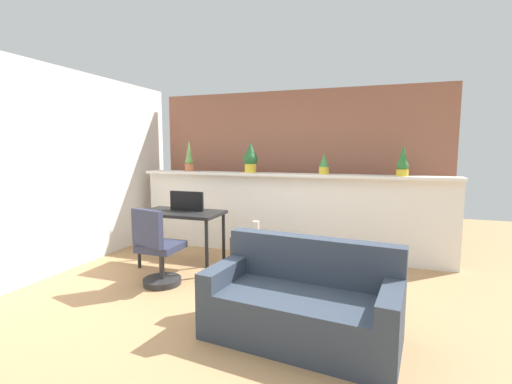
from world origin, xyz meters
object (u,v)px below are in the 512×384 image
Objects in this scene: potted_plant_1 at (250,158)px; desk at (181,218)px; potted_plant_0 at (189,158)px; office_chair at (157,253)px; potted_plant_3 at (403,163)px; couch at (303,304)px; side_cube_shelf at (251,255)px; potted_plant_2 at (324,164)px; vase_on_shelf at (256,228)px; tv_monitor at (187,201)px.

desk is at bearing -122.52° from potted_plant_1.
potted_plant_0 reaches higher than office_chair.
potted_plant_3 is 0.25× the size of couch.
couch is at bearing -60.23° from potted_plant_1.
potted_plant_0 is 2.08m from side_cube_shelf.
office_chair is at bearing 162.44° from couch.
potted_plant_2 is 2.54m from office_chair.
side_cube_shelf is (0.36, -0.97, -1.19)m from potted_plant_1.
couch is (1.81, -0.57, -0.11)m from office_chair.
potted_plant_3 is 3.01m from desk.
potted_plant_1 is 2.85m from couch.
desk reaches higher than side_cube_shelf.
potted_plant_1 reaches higher than vase_on_shelf.
potted_plant_1 reaches higher than tv_monitor.
side_cube_shelf is (0.98, 0.01, -0.42)m from desk.
tv_monitor reaches higher than couch.
tv_monitor is at bearing -161.85° from potted_plant_3.
desk is 1.04m from vase_on_shelf.
potted_plant_1 is 0.49× the size of office_chair.
potted_plant_0 is 1.05m from potted_plant_1.
side_cube_shelf is (-1.77, -0.96, -1.15)m from potted_plant_3.
desk is 2.34m from couch.
potted_plant_1 is at bearing 72.98° from office_chair.
office_chair is at bearing -140.50° from side_cube_shelf.
potted_plant_0 is 0.98× the size of side_cube_shelf.
tv_monitor is (0.04, 0.08, 0.21)m from desk.
couch is (1.29, -2.26, -1.16)m from potted_plant_1.
potted_plant_2 is at bearing 53.40° from vase_on_shelf.
office_chair is at bearing -81.42° from desk.
desk is 0.67× the size of couch.
office_chair reaches higher than side_cube_shelf.
side_cube_shelf is (0.94, -0.07, -0.63)m from tv_monitor.
couch is (0.19, -2.28, -1.08)m from potted_plant_2.
potted_plant_1 is 1.55× the size of potted_plant_2.
potted_plant_2 is 0.71× the size of potted_plant_3.
desk is (-2.75, -0.97, -0.73)m from potted_plant_3.
potted_plant_3 reaches higher than desk.
side_cube_shelf is 2.89× the size of vase_on_shelf.
side_cube_shelf is at bearing -151.60° from potted_plant_3.
tv_monitor is 1.13m from side_cube_shelf.
potted_plant_1 is 1.40m from desk.
couch is at bearing -17.56° from office_chair.
office_chair is 1.22m from vase_on_shelf.
potted_plant_0 is 2.85× the size of vase_on_shelf.
side_cube_shelf is (1.41, -0.98, -1.18)m from potted_plant_0.
potted_plant_1 is 0.90× the size of side_cube_shelf.
couch reaches higher than vase_on_shelf.
tv_monitor is 0.54× the size of office_chair.
potted_plant_3 is (2.13, -0.01, -0.05)m from potted_plant_1.
tv_monitor is 0.98× the size of side_cube_shelf.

